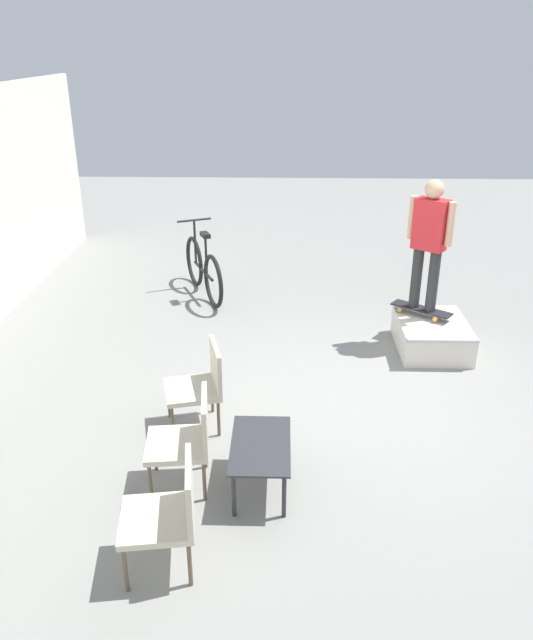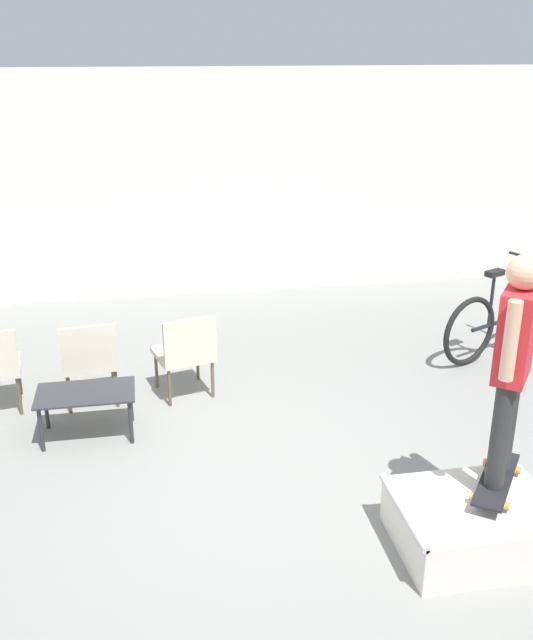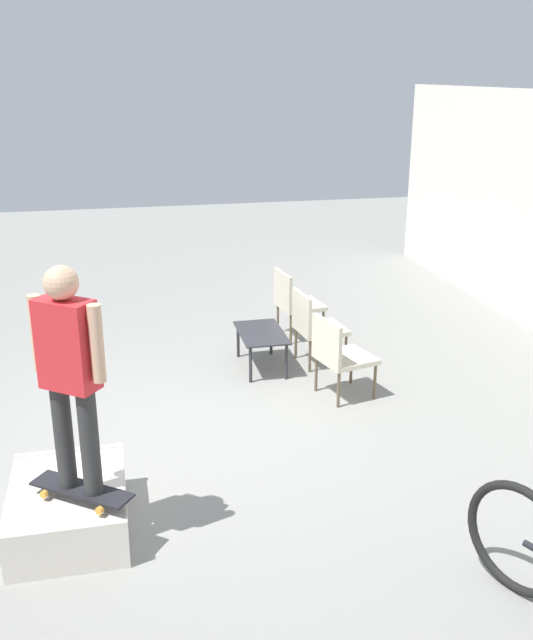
{
  "view_description": "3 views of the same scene",
  "coord_description": "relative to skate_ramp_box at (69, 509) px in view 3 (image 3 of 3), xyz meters",
  "views": [
    {
      "loc": [
        -5.69,
        0.91,
        3.5
      ],
      "look_at": [
        -0.04,
        1.07,
        0.98
      ],
      "focal_mm": 35.0,
      "sensor_mm": 36.0,
      "label": 1
    },
    {
      "loc": [
        -0.79,
        -4.67,
        3.27
      ],
      "look_at": [
        0.22,
        0.95,
        1.05
      ],
      "focal_mm": 40.0,
      "sensor_mm": 36.0,
      "label": 2
    },
    {
      "loc": [
        5.99,
        -0.49,
        3.21
      ],
      "look_at": [
        -0.03,
        0.85,
        1.05
      ],
      "focal_mm": 40.0,
      "sensor_mm": 36.0,
      "label": 3
    }
  ],
  "objects": [
    {
      "name": "skate_ramp_box",
      "position": [
        0.0,
        0.0,
        0.0
      ],
      "size": [
        1.08,
        0.83,
        0.39
      ],
      "color": "silver",
      "rests_on": "ground_plane"
    },
    {
      "name": "skateboard_on_ramp",
      "position": [
        0.2,
        0.12,
        0.27
      ],
      "size": [
        0.62,
        0.73,
        0.07
      ],
      "rotation": [
        0.0,
        0.0,
        0.93
      ],
      "color": "black",
      "rests_on": "skate_ramp_box"
    },
    {
      "name": "patio_chair_right",
      "position": [
        -1.77,
        2.63,
        0.3
      ],
      "size": [
        0.63,
        0.63,
        0.86
      ],
      "rotation": [
        0.0,
        0.0,
        3.39
      ],
      "color": "brown",
      "rests_on": "ground_plane"
    },
    {
      "name": "patio_chair_center",
      "position": [
        -2.68,
        2.63,
        0.3
      ],
      "size": [
        0.57,
        0.57,
        0.86
      ],
      "rotation": [
        0.0,
        0.0,
        3.25
      ],
      "color": "brown",
      "rests_on": "ground_plane"
    },
    {
      "name": "patio_chair_left",
      "position": [
        -3.58,
        2.63,
        0.3
      ],
      "size": [
        0.59,
        0.59,
        0.86
      ],
      "rotation": [
        0.0,
        0.0,
        3.28
      ],
      "color": "brown",
      "rests_on": "ground_plane"
    },
    {
      "name": "coffee_table",
      "position": [
        -2.69,
        2.02,
        0.19
      ],
      "size": [
        0.85,
        0.5,
        0.43
      ],
      "color": "#2D2D33",
      "rests_on": "ground_plane"
    },
    {
      "name": "ground_plane",
      "position": [
        -1.32,
        0.93,
        -0.18
      ],
      "size": [
        24.0,
        24.0,
        0.0
      ],
      "primitive_type": "plane",
      "color": "gray"
    },
    {
      "name": "person_skater",
      "position": [
        0.2,
        0.12,
        1.21
      ],
      "size": [
        0.39,
        0.47,
        1.6
      ],
      "rotation": [
        0.0,
        0.0,
        0.92
      ],
      "color": "#2D2D2D",
      "rests_on": "skateboard_on_ramp"
    }
  ]
}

